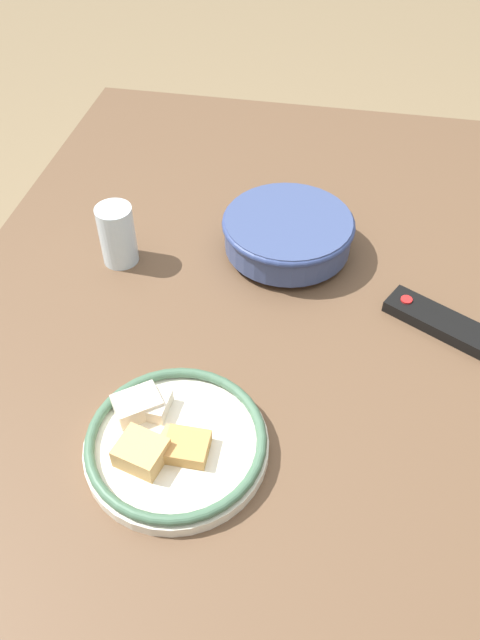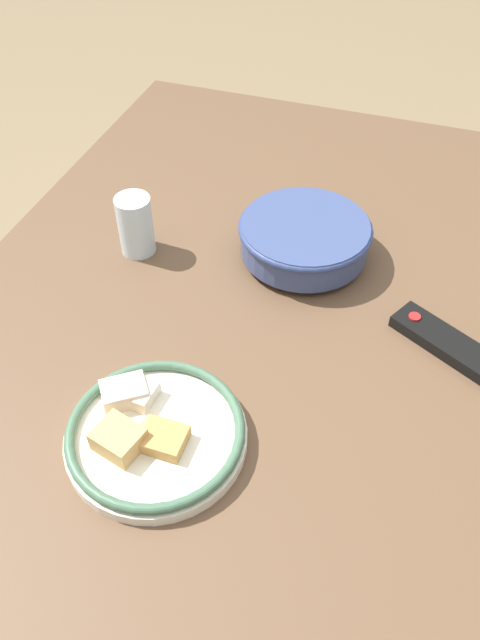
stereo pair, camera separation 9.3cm
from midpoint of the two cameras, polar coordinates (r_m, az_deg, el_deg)
name	(u,v)px [view 2 (the right image)]	position (r m, az deg, el deg)	size (l,w,h in m)	color
ground_plane	(255,513)	(1.61, 3.11, -17.34)	(8.00, 8.00, 0.00)	#7F6B4C
dining_table	(261,337)	(1.07, 4.45, -1.71)	(1.40, 1.01, 0.72)	brown
noodle_bowl	(305,237)	(1.10, 8.36, 7.39)	(0.23, 0.23, 0.07)	#384775
food_plate	(153,433)	(0.85, -4.82, -10.40)	(0.24, 0.24, 0.05)	silver
tv_remote	(447,343)	(1.02, 20.91, -2.12)	(0.13, 0.18, 0.02)	black
drinking_glass	(136,225)	(1.10, -7.15, 8.51)	(0.06, 0.06, 0.11)	silver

